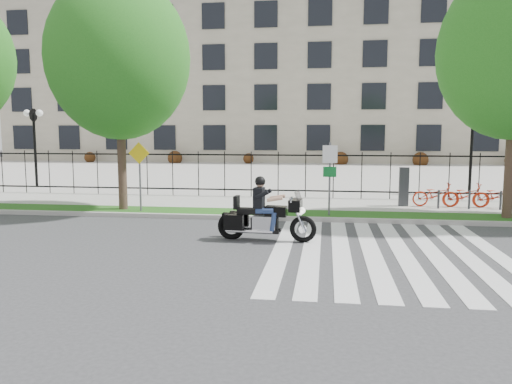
# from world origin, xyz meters

# --- Properties ---
(ground) EXTENTS (120.00, 120.00, 0.00)m
(ground) POSITION_xyz_m (0.00, 0.00, 0.00)
(ground) COLOR #333335
(ground) RESTS_ON ground
(curb) EXTENTS (60.00, 0.20, 0.15)m
(curb) POSITION_xyz_m (0.00, 4.10, 0.07)
(curb) COLOR #A3A099
(curb) RESTS_ON ground
(grass_verge) EXTENTS (60.00, 1.50, 0.15)m
(grass_verge) POSITION_xyz_m (0.00, 4.95, 0.07)
(grass_verge) COLOR #194E13
(grass_verge) RESTS_ON ground
(sidewalk) EXTENTS (60.00, 3.50, 0.15)m
(sidewalk) POSITION_xyz_m (0.00, 7.45, 0.07)
(sidewalk) COLOR #A09F96
(sidewalk) RESTS_ON ground
(plaza) EXTENTS (80.00, 34.00, 0.10)m
(plaza) POSITION_xyz_m (0.00, 25.00, 0.05)
(plaza) COLOR #A09F96
(plaza) RESTS_ON ground
(crosswalk_stripes) EXTENTS (5.70, 8.00, 0.01)m
(crosswalk_stripes) POSITION_xyz_m (4.83, 0.00, 0.01)
(crosswalk_stripes) COLOR silver
(crosswalk_stripes) RESTS_ON ground
(iron_fence) EXTENTS (30.00, 0.06, 2.00)m
(iron_fence) POSITION_xyz_m (0.00, 9.20, 1.15)
(iron_fence) COLOR black
(iron_fence) RESTS_ON sidewalk
(office_building) EXTENTS (60.00, 21.90, 20.15)m
(office_building) POSITION_xyz_m (0.00, 44.92, 9.97)
(office_building) COLOR gray
(office_building) RESTS_ON ground
(lamp_post_left) EXTENTS (1.06, 0.70, 4.25)m
(lamp_post_left) POSITION_xyz_m (-12.00, 12.00, 3.21)
(lamp_post_left) COLOR black
(lamp_post_left) RESTS_ON ground
(lamp_post_right) EXTENTS (1.06, 0.70, 4.25)m
(lamp_post_right) POSITION_xyz_m (10.00, 12.00, 3.21)
(lamp_post_right) COLOR black
(lamp_post_right) RESTS_ON ground
(street_tree_1) EXTENTS (5.12, 5.12, 8.45)m
(street_tree_1) POSITION_xyz_m (-4.18, 4.95, 5.65)
(street_tree_1) COLOR #37251E
(street_tree_1) RESTS_ON grass_verge
(sign_pole_regulatory) EXTENTS (0.50, 0.09, 2.50)m
(sign_pole_regulatory) POSITION_xyz_m (3.41, 4.58, 1.74)
(sign_pole_regulatory) COLOR #59595B
(sign_pole_regulatory) RESTS_ON grass_verge
(sign_pole_warning) EXTENTS (0.78, 0.09, 2.49)m
(sign_pole_warning) POSITION_xyz_m (-3.36, 4.58, 1.74)
(sign_pole_warning) COLOR #59595B
(sign_pole_warning) RESTS_ON grass_verge
(motorcycle_rider) EXTENTS (2.79, 0.86, 2.15)m
(motorcycle_rider) POSITION_xyz_m (1.65, 0.93, 0.72)
(motorcycle_rider) COLOR black
(motorcycle_rider) RESTS_ON ground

